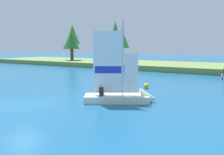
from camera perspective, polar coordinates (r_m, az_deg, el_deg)
ground_plane at (r=17.02m, az=-19.41°, el=-5.94°), size 200.00×200.00×0.00m
shore_bank at (r=42.62m, az=14.90°, el=2.41°), size 80.00×13.29×0.82m
shoreline_tree_left at (r=53.54m, az=-8.87°, el=9.46°), size 3.08×3.08×7.18m
shoreline_tree_midleft at (r=51.76m, az=-9.17°, el=8.20°), size 3.41×3.41×5.68m
shoreline_tree_centre at (r=50.98m, az=2.21°, el=8.75°), size 2.99×2.99×6.28m
shoreline_tree_midright at (r=43.24m, az=0.75°, el=9.69°), size 2.44×2.44×7.02m
sailboat at (r=17.03m, az=3.62°, el=-4.20°), size 4.82×3.84×5.87m
channel_buoy at (r=22.66m, az=7.67°, el=-1.83°), size 0.45×0.45×0.45m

